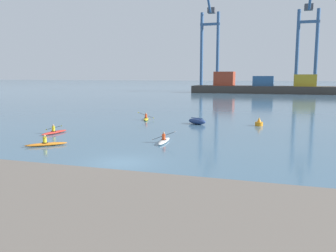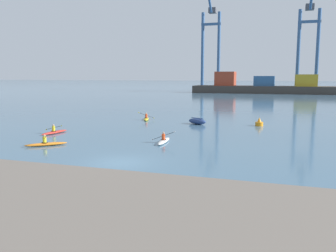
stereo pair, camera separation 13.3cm
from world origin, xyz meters
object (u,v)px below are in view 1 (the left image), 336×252
(container_barge, at_px, (262,86))
(kayak_orange, at_px, (46,144))
(gantry_crane_west_mid, at_px, (308,36))
(capsized_dinghy, at_px, (197,121))
(channel_buoy, at_px, (259,123))
(kayak_red, at_px, (54,132))
(kayak_yellow, at_px, (146,119))
(kayak_white, at_px, (164,141))
(gantry_crane_west, at_px, (210,39))

(container_barge, distance_m, kayak_orange, 98.69)
(gantry_crane_west_mid, xyz_separation_m, capsized_dinghy, (-17.70, -91.17, -18.80))
(container_barge, relative_size, kayak_orange, 15.91)
(channel_buoy, distance_m, kayak_red, 22.77)
(kayak_orange, bearing_deg, channel_buoy, 47.20)
(gantry_crane_west_mid, xyz_separation_m, kayak_red, (-29.84, -102.42, -18.97))
(capsized_dinghy, bearing_deg, kayak_orange, -118.29)
(gantry_crane_west_mid, height_order, kayak_yellow, gantry_crane_west_mid)
(kayak_white, bearing_deg, kayak_orange, -153.93)
(container_barge, distance_m, kayak_red, 93.71)
(kayak_red, distance_m, kayak_orange, 6.33)
(kayak_white, bearing_deg, capsized_dinghy, 89.47)
(channel_buoy, xyz_separation_m, kayak_orange, (-16.22, -17.52, -0.19))
(gantry_crane_west, bearing_deg, gantry_crane_west_mid, -6.64)
(gantry_crane_west, relative_size, kayak_orange, 14.07)
(gantry_crane_west_mid, height_order, kayak_red, gantry_crane_west_mid)
(channel_buoy, distance_m, kayak_orange, 23.88)
(kayak_red, bearing_deg, kayak_white, -5.47)
(kayak_white, relative_size, kayak_orange, 1.16)
(container_barge, height_order, channel_buoy, container_barge)
(capsized_dinghy, xyz_separation_m, kayak_orange, (-9.02, -16.76, -0.18))
(gantry_crane_west, height_order, kayak_white, gantry_crane_west)
(gantry_crane_west, bearing_deg, kayak_red, -87.31)
(capsized_dinghy, distance_m, kayak_red, 16.56)
(channel_buoy, distance_m, kayak_yellow, 14.63)
(kayak_orange, xyz_separation_m, kayak_yellow, (1.65, 18.78, -0.00))
(channel_buoy, height_order, kayak_white, kayak_white)
(kayak_orange, bearing_deg, container_barge, 82.62)
(kayak_white, relative_size, kayak_red, 1.00)
(kayak_red, distance_m, kayak_yellow, 14.10)
(kayak_red, relative_size, kayak_orange, 1.17)
(container_barge, height_order, kayak_red, container_barge)
(gantry_crane_west_mid, bearing_deg, container_barge, -144.35)
(container_barge, height_order, gantry_crane_west_mid, gantry_crane_west_mid)
(capsized_dinghy, height_order, channel_buoy, channel_buoy)
(channel_buoy, bearing_deg, gantry_crane_west_mid, 83.38)
(gantry_crane_west_mid, height_order, capsized_dinghy, gantry_crane_west_mid)
(container_barge, bearing_deg, kayak_white, -92.30)
(capsized_dinghy, bearing_deg, gantry_crane_west_mid, 79.01)
(kayak_white, bearing_deg, kayak_yellow, 116.72)
(gantry_crane_west, relative_size, gantry_crane_west_mid, 1.05)
(capsized_dinghy, xyz_separation_m, kayak_yellow, (-7.38, 2.02, -0.18))
(container_barge, xyz_separation_m, kayak_orange, (-12.67, -97.85, -2.09))
(gantry_crane_west, distance_m, kayak_yellow, 95.76)
(container_barge, relative_size, kayak_white, 13.72)
(capsized_dinghy, relative_size, kayak_orange, 0.95)
(gantry_crane_west, xyz_separation_m, kayak_red, (5.00, -106.48, -19.70))
(kayak_yellow, bearing_deg, kayak_red, -109.76)
(gantry_crane_west_mid, xyz_separation_m, kayak_orange, (-26.72, -107.93, -18.97))
(kayak_white, bearing_deg, gantry_crane_west_mid, 80.24)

